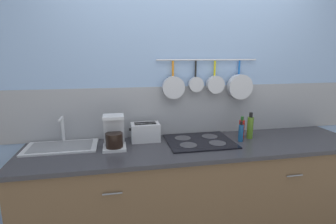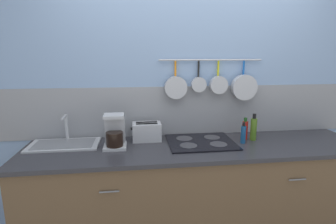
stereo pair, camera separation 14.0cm
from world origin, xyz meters
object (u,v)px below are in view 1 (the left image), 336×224
object	(u,v)px
bottle_dish_soap	(242,128)
bottle_olive_oil	(250,127)
coffee_maker	(114,135)
bottle_vinegar	(241,133)
toaster	(145,132)

from	to	relation	value
bottle_dish_soap	bottle_olive_oil	distance (m)	0.08
coffee_maker	bottle_dish_soap	distance (m)	1.17
coffee_maker	bottle_dish_soap	xyz separation A→B (m)	(1.17, 0.06, -0.03)
coffee_maker	bottle_olive_oil	world-z (taller)	coffee_maker
bottle_olive_oil	bottle_vinegar	bearing A→B (deg)	-151.00
bottle_dish_soap	bottle_vinegar	bearing A→B (deg)	-119.40
coffee_maker	bottle_dish_soap	world-z (taller)	coffee_maker
bottle_dish_soap	bottle_olive_oil	xyz separation A→B (m)	(0.07, -0.04, 0.02)
bottle_olive_oil	coffee_maker	bearing A→B (deg)	-178.97
toaster	bottle_olive_oil	world-z (taller)	bottle_olive_oil
bottle_dish_soap	coffee_maker	bearing A→B (deg)	-177.14
bottle_vinegar	bottle_olive_oil	xyz separation A→B (m)	(0.13, 0.07, 0.03)
toaster	bottle_vinegar	distance (m)	0.86
toaster	bottle_olive_oil	bearing A→B (deg)	-6.80
toaster	bottle_vinegar	world-z (taller)	bottle_vinegar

